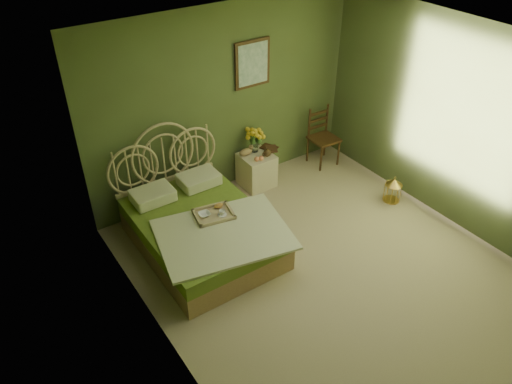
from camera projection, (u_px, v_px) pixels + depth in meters
floor at (327, 270)px, 5.90m from camera, size 4.50×4.50×0.00m
ceiling at (351, 56)px, 4.41m from camera, size 4.50×4.50×0.00m
wall_back at (225, 102)px, 6.68m from camera, size 4.00×0.00×4.00m
wall_left at (161, 251)px, 4.23m from camera, size 0.00×4.50×4.50m
wall_right at (461, 128)px, 6.08m from camera, size 0.00×4.50×4.50m
wall_art at (253, 64)px, 6.61m from camera, size 0.54×0.04×0.64m
bed at (200, 227)px, 6.10m from camera, size 1.67×2.11×1.31m
nightstand at (256, 164)px, 7.21m from camera, size 0.46×0.46×0.93m
chair at (321, 133)px, 7.66m from camera, size 0.41×0.41×0.90m
birdcage at (393, 190)px, 6.96m from camera, size 0.23×0.23×0.35m
book_lower at (266, 150)px, 7.20m from camera, size 0.26×0.29×0.02m
book_upper at (266, 149)px, 7.19m from camera, size 0.24×0.27×0.02m
cereal_bowl at (204, 214)px, 5.93m from camera, size 0.15×0.15×0.03m
coffee_cup at (222, 213)px, 5.92m from camera, size 0.08×0.08×0.07m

